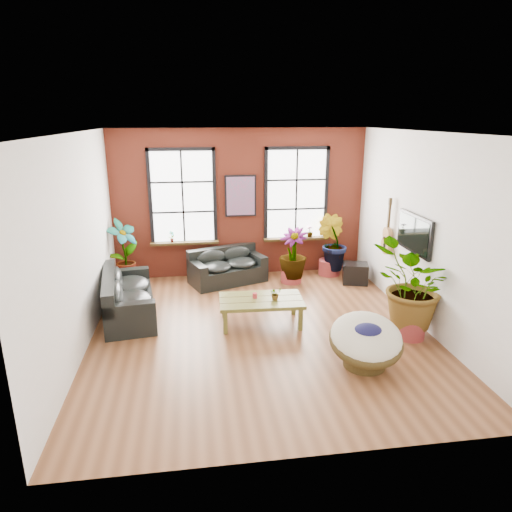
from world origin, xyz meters
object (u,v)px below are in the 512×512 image
Objects in this scene: sofa_left at (126,297)px; coffee_table at (261,302)px; papasan_chair at (366,340)px; sofa_back at (227,267)px.

coffee_table is (2.55, -0.73, 0.05)m from sofa_left.
sofa_left is 1.73× the size of papasan_chair.
sofa_left is 1.43× the size of coffee_table.
sofa_back is 4.50m from papasan_chair.
sofa_back is 1.46× the size of papasan_chair.
coffee_table is at bearing 136.73° from papasan_chair.
papasan_chair is (1.37, -1.74, 0.00)m from coffee_table.
papasan_chair is at bearing -86.65° from sofa_back.
papasan_chair is (1.82, -4.11, 0.08)m from sofa_back.
papasan_chair reaches higher than coffee_table.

